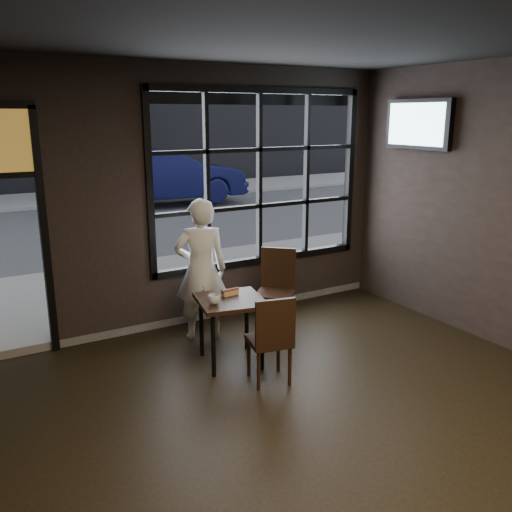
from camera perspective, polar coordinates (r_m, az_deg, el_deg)
floor at (r=4.39m, az=10.68°, el=-22.15°), size 6.00×7.00×0.02m
ceiling at (r=3.58m, az=13.33°, el=24.05°), size 6.00×7.00×0.02m
window_frame at (r=7.12m, az=0.35°, el=8.20°), size 3.06×0.12×2.28m
street_asphalt at (r=26.84m, az=-25.02°, el=7.71°), size 60.00×41.00×0.04m
cafe_table at (r=5.85m, az=-2.66°, el=-7.84°), size 0.79×0.79×0.73m
chair_near at (r=5.43m, az=1.38°, el=-8.60°), size 0.47×0.47×0.92m
chair_window at (r=6.65m, az=2.02°, el=-3.75°), size 0.62×0.62×1.01m
man at (r=6.35m, az=-5.81°, el=-1.47°), size 0.71×0.57×1.69m
hotdog at (r=5.83m, az=-2.74°, el=-3.85°), size 0.21×0.10×0.06m
cup at (r=5.57m, az=-4.46°, el=-4.58°), size 0.16×0.16×0.10m
tv at (r=7.34m, az=16.72°, el=13.15°), size 0.12×1.06×0.62m
navy_car at (r=16.10m, az=-9.70°, el=8.31°), size 4.81×1.97×1.55m
tree_right at (r=18.44m, az=-15.42°, el=15.60°), size 2.55×2.55×4.35m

